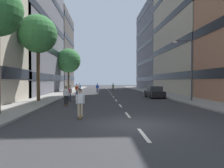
{
  "coord_description": "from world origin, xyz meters",
  "views": [
    {
      "loc": [
        -1.79,
        -10.39,
        2.25
      ],
      "look_at": [
        0.0,
        21.4,
        1.74
      ],
      "focal_mm": 32.83,
      "sensor_mm": 36.0,
      "label": 1
    }
  ],
  "objects_px": {
    "streetlamp_right": "(188,63)",
    "skater_4": "(79,88)",
    "skater_1": "(97,88)",
    "skater_5": "(66,95)",
    "skater_2": "(77,89)",
    "skater_0": "(80,102)",
    "skater_6": "(69,92)",
    "parked_car_near": "(154,92)",
    "street_tree_near": "(38,34)",
    "street_tree_far": "(68,61)",
    "skater_3": "(113,87)"
  },
  "relations": [
    {
      "from": "parked_car_near",
      "to": "skater_4",
      "type": "xyz_separation_m",
      "value": [
        -11.0,
        10.92,
        0.32
      ]
    },
    {
      "from": "street_tree_near",
      "to": "skater_0",
      "type": "height_order",
      "value": "street_tree_near"
    },
    {
      "from": "streetlamp_right",
      "to": "skater_1",
      "type": "height_order",
      "value": "streetlamp_right"
    },
    {
      "from": "skater_1",
      "to": "skater_3",
      "type": "xyz_separation_m",
      "value": [
        3.25,
        5.57,
        0.03
      ]
    },
    {
      "from": "skater_3",
      "to": "skater_4",
      "type": "distance_m",
      "value": 8.73
    },
    {
      "from": "street_tree_far",
      "to": "skater_4",
      "type": "distance_m",
      "value": 7.79
    },
    {
      "from": "parked_car_near",
      "to": "skater_0",
      "type": "distance_m",
      "value": 16.59
    },
    {
      "from": "skater_3",
      "to": "skater_0",
      "type": "bearing_deg",
      "value": -97.18
    },
    {
      "from": "skater_6",
      "to": "parked_car_near",
      "type": "bearing_deg",
      "value": 24.29
    },
    {
      "from": "skater_0",
      "to": "skater_6",
      "type": "relative_size",
      "value": 1.0
    },
    {
      "from": "streetlamp_right",
      "to": "street_tree_far",
      "type": "bearing_deg",
      "value": 127.19
    },
    {
      "from": "skater_0",
      "to": "skater_6",
      "type": "height_order",
      "value": "same"
    },
    {
      "from": "skater_5",
      "to": "skater_6",
      "type": "height_order",
      "value": "same"
    },
    {
      "from": "skater_2",
      "to": "skater_4",
      "type": "xyz_separation_m",
      "value": [
        -0.22,
        6.12,
        0.0
      ]
    },
    {
      "from": "street_tree_far",
      "to": "skater_1",
      "type": "distance_m",
      "value": 9.36
    },
    {
      "from": "skater_2",
      "to": "skater_4",
      "type": "distance_m",
      "value": 6.13
    },
    {
      "from": "skater_1",
      "to": "skater_2",
      "type": "relative_size",
      "value": 1.0
    },
    {
      "from": "skater_1",
      "to": "skater_2",
      "type": "height_order",
      "value": "same"
    },
    {
      "from": "streetlamp_right",
      "to": "skater_5",
      "type": "relative_size",
      "value": 3.65
    },
    {
      "from": "skater_4",
      "to": "parked_car_near",
      "type": "bearing_deg",
      "value": -44.8
    },
    {
      "from": "parked_car_near",
      "to": "skater_5",
      "type": "height_order",
      "value": "skater_5"
    },
    {
      "from": "parked_car_near",
      "to": "streetlamp_right",
      "type": "xyz_separation_m",
      "value": [
        2.29,
        -5.25,
        3.44
      ]
    },
    {
      "from": "skater_2",
      "to": "skater_3",
      "type": "bearing_deg",
      "value": 62.06
    },
    {
      "from": "streetlamp_right",
      "to": "skater_0",
      "type": "xyz_separation_m",
      "value": [
        -10.66,
        -9.08,
        -3.15
      ]
    },
    {
      "from": "parked_car_near",
      "to": "skater_6",
      "type": "bearing_deg",
      "value": -155.71
    },
    {
      "from": "skater_0",
      "to": "skater_2",
      "type": "bearing_deg",
      "value": 97.17
    },
    {
      "from": "street_tree_far",
      "to": "skater_0",
      "type": "bearing_deg",
      "value": -79.93
    },
    {
      "from": "street_tree_near",
      "to": "streetlamp_right",
      "type": "distance_m",
      "value": 16.31
    },
    {
      "from": "streetlamp_right",
      "to": "skater_4",
      "type": "height_order",
      "value": "streetlamp_right"
    },
    {
      "from": "parked_car_near",
      "to": "skater_3",
      "type": "bearing_deg",
      "value": 104.95
    },
    {
      "from": "skater_2",
      "to": "skater_4",
      "type": "relative_size",
      "value": 1.0
    },
    {
      "from": "street_tree_near",
      "to": "skater_6",
      "type": "relative_size",
      "value": 5.1
    },
    {
      "from": "parked_car_near",
      "to": "street_tree_near",
      "type": "distance_m",
      "value": 15.87
    },
    {
      "from": "parked_car_near",
      "to": "skater_0",
      "type": "xyz_separation_m",
      "value": [
        -8.37,
        -14.33,
        0.29
      ]
    },
    {
      "from": "skater_3",
      "to": "skater_4",
      "type": "height_order",
      "value": "same"
    },
    {
      "from": "skater_3",
      "to": "skater_6",
      "type": "xyz_separation_m",
      "value": [
        -5.99,
        -21.42,
        0.0
      ]
    },
    {
      "from": "streetlamp_right",
      "to": "skater_0",
      "type": "bearing_deg",
      "value": -139.58
    },
    {
      "from": "skater_4",
      "to": "street_tree_far",
      "type": "bearing_deg",
      "value": 118.92
    },
    {
      "from": "skater_2",
      "to": "skater_5",
      "type": "relative_size",
      "value": 1.0
    },
    {
      "from": "skater_2",
      "to": "skater_1",
      "type": "bearing_deg",
      "value": 64.21
    },
    {
      "from": "skater_0",
      "to": "skater_3",
      "type": "bearing_deg",
      "value": 82.82
    },
    {
      "from": "streetlamp_right",
      "to": "skater_1",
      "type": "relative_size",
      "value": 3.65
    },
    {
      "from": "street_tree_far",
      "to": "streetlamp_right",
      "type": "bearing_deg",
      "value": -52.81
    },
    {
      "from": "parked_car_near",
      "to": "streetlamp_right",
      "type": "height_order",
      "value": "streetlamp_right"
    },
    {
      "from": "skater_0",
      "to": "parked_car_near",
      "type": "bearing_deg",
      "value": 59.72
    },
    {
      "from": "skater_4",
      "to": "street_tree_near",
      "type": "bearing_deg",
      "value": -99.93
    },
    {
      "from": "skater_2",
      "to": "parked_car_near",
      "type": "bearing_deg",
      "value": -24.0
    },
    {
      "from": "skater_6",
      "to": "skater_1",
      "type": "bearing_deg",
      "value": 80.2
    },
    {
      "from": "skater_0",
      "to": "skater_6",
      "type": "bearing_deg",
      "value": 102.23
    },
    {
      "from": "streetlamp_right",
      "to": "skater_6",
      "type": "xyz_separation_m",
      "value": [
        -12.74,
        0.53,
        -3.12
      ]
    }
  ]
}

